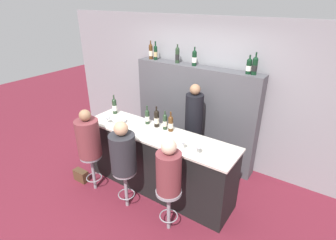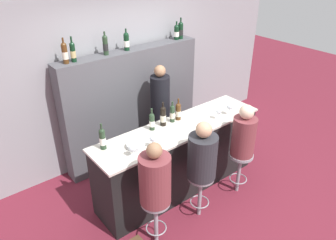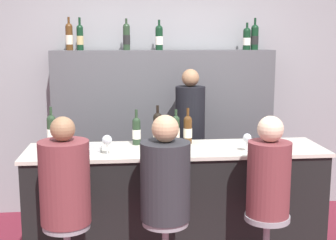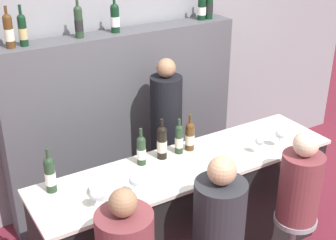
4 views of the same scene
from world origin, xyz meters
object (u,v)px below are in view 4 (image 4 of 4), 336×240
at_px(wine_bottle_counter_0, 50,174).
at_px(metal_bowl, 106,190).
at_px(wine_bottle_counter_1, 141,150).
at_px(wine_bottle_backbar_3, 115,18).
at_px(wine_bottle_backbar_1, 23,30).
at_px(bartender, 166,147).
at_px(wine_bottle_counter_4, 190,136).
at_px(wine_bottle_backbar_0, 9,31).
at_px(guest_seated_right, 300,183).
at_px(wine_bottle_backbar_2, 79,22).
at_px(wine_glass_2, 259,142).
at_px(wine_glass_0, 95,195).
at_px(wine_bottle_backbar_5, 209,5).
at_px(wine_bottle_counter_2, 162,142).
at_px(wine_glass_3, 280,134).
at_px(guest_seated_middle, 219,215).
at_px(wine_bottle_backbar_4, 202,8).
at_px(wine_glass_1, 134,181).
at_px(wine_bottle_counter_3, 179,139).
at_px(bar_stool_right, 293,232).

bearing_deg(wine_bottle_counter_0, metal_bowl, -34.80).
bearing_deg(wine_bottle_counter_1, wine_bottle_backbar_3, 74.03).
distance_m(wine_bottle_backbar_1, bartender, 1.66).
relative_size(wine_bottle_counter_4, wine_bottle_backbar_3, 1.01).
height_order(wine_bottle_counter_1, wine_bottle_backbar_0, wine_bottle_backbar_0).
bearing_deg(metal_bowl, guest_seated_right, -22.41).
bearing_deg(wine_bottle_backbar_2, wine_glass_2, -54.29).
xyz_separation_m(wine_bottle_counter_0, metal_bowl, (0.32, -0.22, -0.11)).
height_order(wine_glass_0, guest_seated_right, guest_seated_right).
bearing_deg(wine_bottle_backbar_3, wine_bottle_backbar_5, 0.00).
distance_m(wine_bottle_backbar_3, wine_glass_2, 1.66).
distance_m(wine_bottle_counter_1, wine_glass_2, 0.95).
bearing_deg(wine_bottle_counter_4, wine_bottle_counter_0, 180.00).
relative_size(wine_bottle_counter_0, metal_bowl, 1.49).
bearing_deg(wine_bottle_backbar_0, wine_bottle_backbar_5, 0.00).
bearing_deg(wine_bottle_counter_2, guest_seated_right, -45.78).
bearing_deg(wine_glass_2, wine_glass_3, 0.00).
bearing_deg(wine_glass_2, wine_bottle_counter_4, 141.35).
distance_m(metal_bowl, guest_seated_middle, 0.81).
bearing_deg(wine_bottle_backbar_0, wine_glass_3, -36.88).
xyz_separation_m(wine_bottle_counter_0, wine_glass_0, (0.19, -0.35, -0.04)).
bearing_deg(wine_bottle_backbar_5, wine_bottle_backbar_4, 180.00).
height_order(wine_glass_1, wine_glass_2, wine_glass_1).
xyz_separation_m(wine_bottle_backbar_0, guest_seated_middle, (0.83, -1.74, -0.99)).
bearing_deg(wine_bottle_backbar_1, metal_bowl, -83.49).
xyz_separation_m(wine_bottle_backbar_3, guest_seated_right, (0.66, -1.74, -0.98)).
bearing_deg(wine_bottle_counter_4, wine_glass_1, -153.20).
distance_m(wine_bottle_counter_0, wine_bottle_backbar_5, 2.37).
relative_size(wine_bottle_counter_3, bartender, 0.18).
distance_m(wine_bottle_backbar_0, wine_glass_2, 2.18).
bearing_deg(wine_bottle_backbar_1, wine_glass_1, -77.34).
height_order(wine_bottle_counter_2, wine_bottle_backbar_1, wine_bottle_backbar_1).
bearing_deg(wine_bottle_counter_1, bartender, 44.64).
height_order(wine_bottle_counter_0, wine_glass_3, wine_bottle_counter_0).
bearing_deg(wine_bottle_backbar_0, metal_bowl, -78.36).
bearing_deg(wine_glass_1, wine_bottle_backbar_1, 102.66).
xyz_separation_m(wine_bottle_counter_2, metal_bowl, (-0.59, -0.22, -0.12)).
relative_size(wine_bottle_backbar_0, wine_bottle_backbar_2, 1.04).
relative_size(wine_bottle_backbar_1, wine_bottle_backbar_5, 1.00).
bearing_deg(guest_seated_right, wine_bottle_counter_1, 140.46).
xyz_separation_m(metal_bowl, bartender, (0.95, 0.76, -0.28)).
xyz_separation_m(wine_glass_0, bar_stool_right, (1.47, -0.42, -0.62)).
relative_size(wine_bottle_backbar_3, guest_seated_middle, 0.41).
bearing_deg(bar_stool_right, wine_bottle_counter_3, 127.50).
distance_m(wine_bottle_backbar_5, metal_bowl, 2.26).
relative_size(guest_seated_middle, guest_seated_right, 1.03).
distance_m(wine_bottle_counter_0, wine_glass_1, 0.59).
distance_m(wine_bottle_counter_2, wine_bottle_backbar_0, 1.50).
bearing_deg(bartender, wine_bottle_backbar_0, 160.36).
bearing_deg(metal_bowl, bartender, 38.69).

